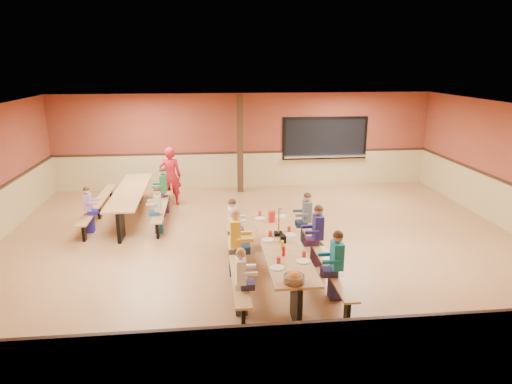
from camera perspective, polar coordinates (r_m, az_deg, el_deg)
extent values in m
plane|color=brown|center=(10.24, 0.97, -6.65)|extent=(12.00, 12.00, 0.00)
cube|color=brown|center=(14.63, -1.40, 6.40)|extent=(12.00, 0.04, 3.00)
cube|color=brown|center=(5.15, 8.02, -12.59)|extent=(12.00, 0.04, 3.00)
cube|color=white|center=(9.49, 1.06, 10.29)|extent=(12.00, 10.00, 0.04)
cube|color=black|center=(15.02, 8.61, 6.68)|extent=(2.60, 0.06, 1.20)
cube|color=silver|center=(15.04, 8.60, 4.48)|extent=(2.70, 0.28, 0.06)
cube|color=#321F10|center=(14.02, -2.02, 5.98)|extent=(0.18, 0.18, 3.00)
cube|color=#AA7743|center=(8.50, 3.10, -6.33)|extent=(0.75, 3.60, 0.04)
cube|color=black|center=(7.29, 5.03, -13.65)|extent=(0.08, 0.60, 0.70)
cube|color=black|center=(10.06, 1.68, -4.94)|extent=(0.08, 0.60, 0.70)
cube|color=#AA7743|center=(8.53, -2.46, -8.35)|extent=(0.26, 3.60, 0.04)
cube|color=black|center=(8.63, -2.45, -9.71)|extent=(0.06, 0.18, 0.41)
cube|color=#AA7743|center=(8.78, 8.45, -7.79)|extent=(0.26, 3.60, 0.04)
cube|color=black|center=(8.87, 8.39, -9.12)|extent=(0.06, 0.18, 0.41)
cube|color=#AA7743|center=(12.24, -15.46, 0.14)|extent=(0.75, 3.60, 0.04)
cube|color=black|center=(10.89, -16.56, -3.96)|extent=(0.08, 0.60, 0.70)
cube|color=black|center=(13.81, -14.36, 0.42)|extent=(0.08, 0.60, 0.70)
cube|color=#AA7743|center=(12.48, -19.09, -1.24)|extent=(0.26, 3.60, 0.04)
cube|color=black|center=(12.55, -19.00, -2.22)|extent=(0.06, 0.18, 0.41)
cube|color=#AA7743|center=(12.21, -11.54, -1.04)|extent=(0.26, 3.60, 0.04)
cube|color=black|center=(12.27, -11.48, -2.05)|extent=(0.06, 0.18, 0.41)
imported|color=#A5121D|center=(13.07, -10.66, 1.96)|extent=(0.61, 0.40, 1.66)
cylinder|color=red|center=(9.47, 1.97, -3.09)|extent=(0.16, 0.16, 0.22)
cube|color=black|center=(8.45, 3.40, -5.86)|extent=(0.10, 0.14, 0.13)
cylinder|color=yellow|center=(8.11, 3.28, -6.67)|extent=(0.06, 0.06, 0.17)
cylinder|color=#B2140F|center=(7.88, 3.46, -7.38)|extent=(0.06, 0.06, 0.17)
cube|color=black|center=(8.78, 2.81, -5.23)|extent=(0.16, 0.16, 0.06)
cube|color=#AA7743|center=(8.68, 2.83, -3.50)|extent=(0.02, 0.09, 0.50)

